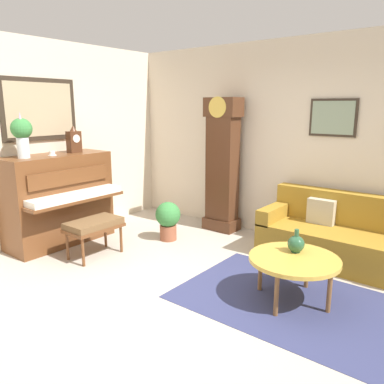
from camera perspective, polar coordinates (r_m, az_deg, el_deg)
The scene contains 14 objects.
ground_plane at distance 4.11m, azimuth -3.23°, elevation -15.54°, with size 6.40×6.00×0.10m, color #B2A899.
wall_left at distance 5.72m, azimuth -23.46°, elevation 6.83°, with size 0.13×4.90×2.80m.
wall_back at distance 5.65m, azimuth 13.19°, elevation 7.42°, with size 5.30×0.13×2.80m.
area_rug at distance 4.07m, azimuth 14.00°, elevation -15.38°, with size 2.10×1.50×0.01m, color navy.
piano at distance 5.62m, azimuth -19.27°, elevation -0.99°, with size 0.87×1.44×1.25m.
piano_bench at distance 5.03m, azimuth -14.46°, elevation -4.91°, with size 0.42×0.70×0.48m.
grandfather_clock at distance 5.83m, azimuth 4.56°, elevation 3.52°, with size 0.52×0.34×2.03m.
couch at distance 5.06m, azimuth 21.39°, elevation -6.41°, with size 1.90×0.80×0.84m.
coffee_table at distance 3.90m, azimuth 15.04°, elevation -9.86°, with size 0.88×0.88×0.46m.
mantel_clock at distance 5.66m, azimuth -17.25°, elevation 7.38°, with size 0.13×0.18×0.38m.
flower_vase at distance 5.26m, azimuth -24.12°, elevation 8.05°, with size 0.26×0.26×0.58m.
teacup at distance 5.42m, azimuth -20.20°, elevation 5.39°, with size 0.12×0.12×0.06m.
green_jug at distance 4.00m, azimuth 15.30°, elevation -7.48°, with size 0.17×0.17×0.24m.
potted_plant at distance 5.49m, azimuth -3.61°, elevation -3.94°, with size 0.36×0.36×0.56m.
Camera 1 is at (2.41, -2.70, 1.90)m, focal length 35.64 mm.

